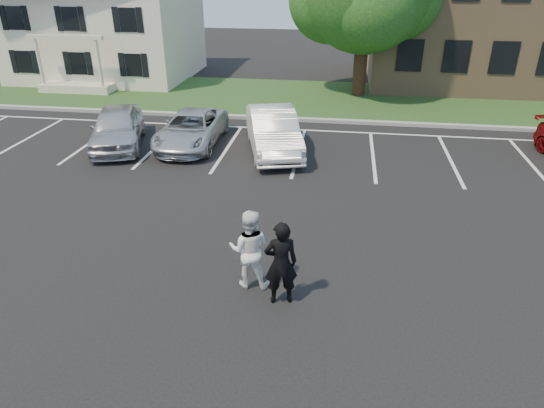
% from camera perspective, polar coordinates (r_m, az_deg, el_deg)
% --- Properties ---
extents(ground_plane, '(90.00, 90.00, 0.00)m').
position_cam_1_polar(ground_plane, '(11.57, -0.73, -7.75)').
color(ground_plane, black).
rests_on(ground_plane, ground).
extents(curb, '(40.00, 0.30, 0.15)m').
position_cam_1_polar(curb, '(22.42, 4.17, 9.86)').
color(curb, gray).
rests_on(curb, ground).
extents(grass_strip, '(44.00, 8.00, 0.08)m').
position_cam_1_polar(grass_strip, '(26.28, 4.89, 12.27)').
color(grass_strip, '#203E18').
rests_on(grass_strip, ground).
extents(stall_lines, '(34.00, 5.36, 0.01)m').
position_cam_1_polar(stall_lines, '(19.50, 7.56, 6.87)').
color(stall_lines, silver).
rests_on(stall_lines, ground).
extents(house, '(10.30, 9.22, 7.60)m').
position_cam_1_polar(house, '(32.90, -19.13, 20.63)').
color(house, beige).
rests_on(house, ground).
extents(man_black_suit, '(0.79, 0.62, 1.92)m').
position_cam_1_polar(man_black_suit, '(10.08, 1.05, -6.98)').
color(man_black_suit, black).
rests_on(man_black_suit, ground).
extents(man_white_shirt, '(0.94, 0.75, 1.86)m').
position_cam_1_polar(man_white_shirt, '(10.60, -2.69, -5.33)').
color(man_white_shirt, white).
rests_on(man_white_shirt, ground).
extents(car_silver_west, '(3.07, 4.83, 1.53)m').
position_cam_1_polar(car_silver_west, '(19.97, -17.75, 8.61)').
color(car_silver_west, silver).
rests_on(car_silver_west, ground).
extents(car_silver_minivan, '(2.20, 4.67, 1.29)m').
position_cam_1_polar(car_silver_minivan, '(19.47, -9.46, 8.70)').
color(car_silver_minivan, '#BABDC3').
rests_on(car_silver_minivan, ground).
extents(car_white_sedan, '(2.94, 5.13, 1.60)m').
position_cam_1_polar(car_white_sedan, '(18.50, 0.14, 8.61)').
color(car_white_sedan, silver).
rests_on(car_white_sedan, ground).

